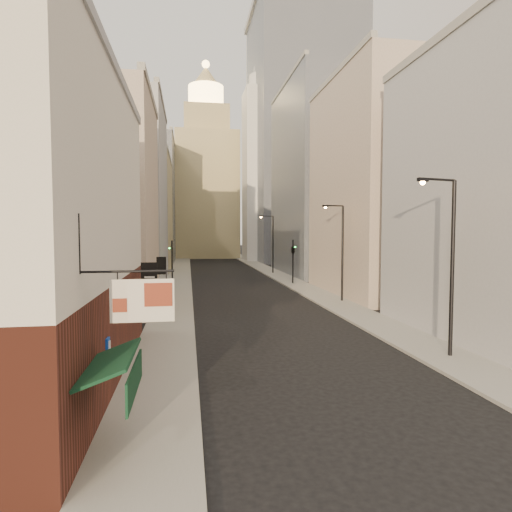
{
  "coord_description": "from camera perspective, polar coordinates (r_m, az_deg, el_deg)",
  "views": [
    {
      "loc": [
        -5.34,
        -8.08,
        5.9
      ],
      "look_at": [
        -0.7,
        21.06,
        4.22
      ],
      "focal_mm": 30.0,
      "sensor_mm": 36.0,
      "label": 1
    }
  ],
  "objects": [
    {
      "name": "right_bldg_beige",
      "position": [
        42.04,
        15.55,
        8.74
      ],
      "size": [
        8.0,
        16.0,
        20.0
      ],
      "primitive_type": "cube",
      "color": "#A18F7F",
      "rests_on": "ground"
    },
    {
      "name": "streetlamp_near",
      "position": [
        21.46,
        24.33,
        -0.15
      ],
      "size": [
        2.15,
        0.63,
        8.29
      ],
      "rotation": [
        0.0,
        0.0,
        0.21
      ],
      "color": "black",
      "rests_on": "ground"
    },
    {
      "name": "streetlamp_mid",
      "position": [
        36.09,
        11.2,
        1.15
      ],
      "size": [
        2.04,
        0.83,
        8.08
      ],
      "rotation": [
        0.0,
        0.0,
        0.32
      ],
      "color": "black",
      "rests_on": "ground"
    },
    {
      "name": "left_bldg_grey",
      "position": [
        50.69,
        -16.72,
        7.76
      ],
      "size": [
        8.0,
        16.0,
        20.0
      ],
      "primitive_type": "cube",
      "color": "#9A9B9F",
      "rests_on": "ground"
    },
    {
      "name": "left_bldg_wingrid",
      "position": [
        88.54,
        -13.44,
        7.12
      ],
      "size": [
        8.0,
        20.0,
        24.0
      ],
      "primitive_type": "cube",
      "color": "gray",
      "rests_on": "ground"
    },
    {
      "name": "sidewalk_left",
      "position": [
        63.36,
        -10.06,
        -2.07
      ],
      "size": [
        3.0,
        140.0,
        0.15
      ],
      "primitive_type": "cube",
      "color": "gray",
      "rests_on": "ground"
    },
    {
      "name": "left_bldg_tan",
      "position": [
        68.46,
        -14.69,
        5.33
      ],
      "size": [
        8.0,
        18.0,
        17.0
      ],
      "primitive_type": "cube",
      "color": "tan",
      "rests_on": "ground"
    },
    {
      "name": "left_bldg_beige",
      "position": [
        34.79,
        -20.2,
        6.52
      ],
      "size": [
        8.0,
        12.0,
        16.0
      ],
      "primitive_type": "cube",
      "color": "#A18F7F",
      "rests_on": "ground"
    },
    {
      "name": "sidewalk_right",
      "position": [
        64.45,
        1.58,
        -1.93
      ],
      "size": [
        3.0,
        140.0,
        0.15
      ],
      "primitive_type": "cube",
      "color": "gray",
      "rests_on": "ground"
    },
    {
      "name": "white_tower",
      "position": [
        88.36,
        1.07,
        11.52
      ],
      "size": [
        8.0,
        8.0,
        41.5
      ],
      "color": "silver",
      "rests_on": "ground"
    },
    {
      "name": "ground",
      "position": [
        11.34,
        23.65,
        -28.36
      ],
      "size": [
        360.0,
        360.0,
        0.0
      ],
      "primitive_type": "plane",
      "color": "black",
      "rests_on": "ground"
    },
    {
      "name": "streetlamp_far",
      "position": [
        59.79,
        2.09,
        2.05
      ],
      "size": [
        2.12,
        0.52,
        8.12
      ],
      "rotation": [
        0.0,
        0.0,
        0.16
      ],
      "color": "black",
      "rests_on": "ground"
    },
    {
      "name": "clock_tower",
      "position": [
        100.86,
        -6.62,
        9.92
      ],
      "size": [
        14.0,
        14.0,
        44.9
      ],
      "color": "tan",
      "rests_on": "ground"
    },
    {
      "name": "right_bldg_wingrid",
      "position": [
        61.03,
        7.64,
        9.91
      ],
      "size": [
        8.0,
        20.0,
        26.0
      ],
      "primitive_type": "cube",
      "color": "gray",
      "rests_on": "ground"
    },
    {
      "name": "traffic_light_right",
      "position": [
        47.76,
        4.95,
        0.86
      ],
      "size": [
        0.66,
        0.66,
        5.0
      ],
      "rotation": [
        0.0,
        0.0,
        3.17
      ],
      "color": "black",
      "rests_on": "ground"
    },
    {
      "name": "near_building_left",
      "position": [
        17.99,
        -27.39,
        3.27
      ],
      "size": [
        8.3,
        23.04,
        12.3
      ],
      "color": "#5D271D",
      "rests_on": "ground"
    },
    {
      "name": "traffic_light_left",
      "position": [
        44.77,
        -11.14,
        0.13
      ],
      "size": [
        0.54,
        0.43,
        5.0
      ],
      "rotation": [
        0.0,
        0.0,
        3.23
      ],
      "color": "black",
      "rests_on": "ground"
    },
    {
      "name": "highrise",
      "position": [
        91.35,
        6.21,
        15.73
      ],
      "size": [
        21.0,
        23.0,
        51.2
      ],
      "color": "gray",
      "rests_on": "ground"
    }
  ]
}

